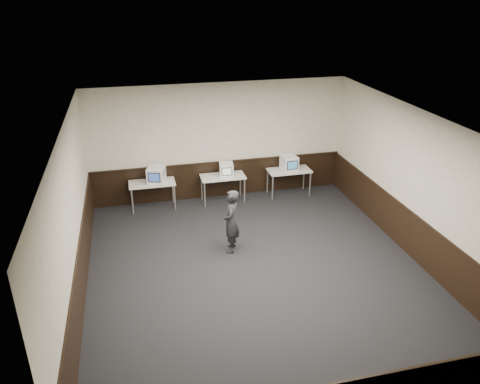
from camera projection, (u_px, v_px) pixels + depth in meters
name	position (u px, v px, depth m)	size (l,w,h in m)	color
floor	(258.00, 272.00, 9.80)	(8.00, 8.00, 0.00)	black
ceiling	(261.00, 125.00, 8.48)	(8.00, 8.00, 0.00)	white
back_wall	(219.00, 141.00, 12.68)	(7.00, 7.00, 0.00)	beige
front_wall	(349.00, 345.00, 5.60)	(7.00, 7.00, 0.00)	beige
left_wall	(72.00, 224.00, 8.39)	(8.00, 8.00, 0.00)	beige
right_wall	(418.00, 187.00, 9.89)	(8.00, 8.00, 0.00)	beige
wainscot_back	(220.00, 179.00, 13.12)	(6.98, 0.04, 1.00)	black
wainscot_left	(81.00, 275.00, 8.85)	(0.04, 7.98, 1.00)	black
wainscot_right	(410.00, 233.00, 10.34)	(0.04, 7.98, 1.00)	black
wainscot_rail	(220.00, 162.00, 12.89)	(6.98, 0.06, 0.04)	black
desk_left	(152.00, 185.00, 12.30)	(1.20, 0.60, 0.75)	silver
desk_center	(223.00, 178.00, 12.71)	(1.20, 0.60, 0.75)	silver
desk_right	(289.00, 172.00, 13.11)	(1.20, 0.60, 0.75)	silver
emac_left	(156.00, 175.00, 12.17)	(0.55, 0.56, 0.43)	white
emac_center	(226.00, 170.00, 12.61)	(0.41, 0.43, 0.37)	white
emac_right	(289.00, 163.00, 12.97)	(0.45, 0.48, 0.42)	white
person	(231.00, 221.00, 10.32)	(0.54, 0.35, 1.47)	black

